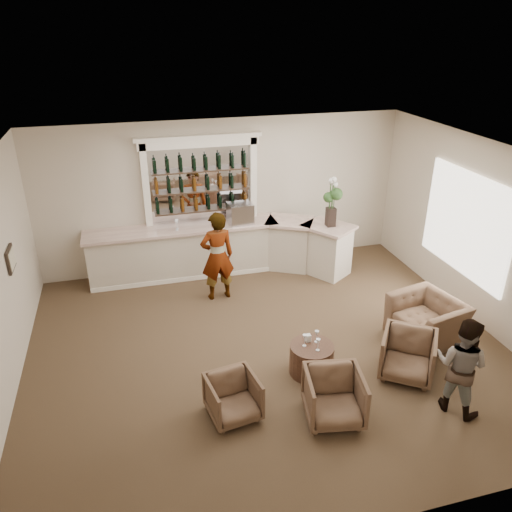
{
  "coord_description": "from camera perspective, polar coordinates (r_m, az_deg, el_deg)",
  "views": [
    {
      "loc": [
        -2.04,
        -6.79,
        5.13
      ],
      "look_at": [
        0.04,
        0.9,
        1.34
      ],
      "focal_mm": 35.0,
      "sensor_mm": 36.0,
      "label": 1
    }
  ],
  "objects": [
    {
      "name": "armchair_far",
      "position": [
        9.32,
        18.93,
        -6.8
      ],
      "size": [
        1.24,
        1.34,
        0.75
      ],
      "primitive_type": "imported",
      "rotation": [
        0.0,
        0.0,
        -1.34
      ],
      "color": "brown",
      "rests_on": "ground"
    },
    {
      "name": "back_bar_alcove",
      "position": [
        10.77,
        -6.32,
        8.54
      ],
      "size": [
        2.64,
        0.25,
        3.0
      ],
      "color": "white",
      "rests_on": "ground"
    },
    {
      "name": "armchair_center",
      "position": [
        7.31,
        8.9,
        -15.61
      ],
      "size": [
        0.92,
        0.94,
        0.74
      ],
      "primitive_type": "imported",
      "rotation": [
        0.0,
        0.0,
        -0.18
      ],
      "color": "brown",
      "rests_on": "ground"
    },
    {
      "name": "armchair_left",
      "position": [
        7.29,
        -2.63,
        -15.84
      ],
      "size": [
        0.79,
        0.8,
        0.64
      ],
      "primitive_type": "imported",
      "rotation": [
        0.0,
        0.0,
        0.16
      ],
      "color": "brown",
      "rests_on": "ground"
    },
    {
      "name": "cocktail_table",
      "position": [
        8.14,
        6.35,
        -11.61
      ],
      "size": [
        0.7,
        0.7,
        0.5
      ],
      "primitive_type": "cylinder",
      "color": "#4C2E21",
      "rests_on": "ground"
    },
    {
      "name": "wine_glass_tbl_b",
      "position": [
        8.02,
        6.94,
        -9.13
      ],
      "size": [
        0.07,
        0.07,
        0.21
      ],
      "primitive_type": null,
      "color": "white",
      "rests_on": "cocktail_table"
    },
    {
      "name": "espresso_machine",
      "position": [
        10.75,
        -1.82,
        4.89
      ],
      "size": [
        0.54,
        0.46,
        0.45
      ],
      "primitive_type": "cube",
      "rotation": [
        0.0,
        0.0,
        0.07
      ],
      "color": "#BBBCC1",
      "rests_on": "bar_counter"
    },
    {
      "name": "wine_glass_tbl_c",
      "position": [
        7.84,
        7.1,
        -10.03
      ],
      "size": [
        0.07,
        0.07,
        0.21
      ],
      "primitive_type": null,
      "color": "white",
      "rests_on": "cocktail_table"
    },
    {
      "name": "wine_glass_tbl_a",
      "position": [
        7.91,
        5.57,
        -9.58
      ],
      "size": [
        0.07,
        0.07,
        0.21
      ],
      "primitive_type": null,
      "color": "white",
      "rests_on": "cocktail_table"
    },
    {
      "name": "bar_counter",
      "position": [
        10.95,
        -3.87,
        0.78
      ],
      "size": [
        5.72,
        1.8,
        1.14
      ],
      "color": "beige",
      "rests_on": "ground"
    },
    {
      "name": "armchair_right",
      "position": [
        8.31,
        16.95,
        -10.78
      ],
      "size": [
        1.13,
        1.13,
        0.75
      ],
      "primitive_type": "imported",
      "rotation": [
        0.0,
        0.0,
        -0.62
      ],
      "color": "brown",
      "rests_on": "ground"
    },
    {
      "name": "sommelier",
      "position": [
        9.83,
        -4.44,
        -0.03
      ],
      "size": [
        0.7,
        0.49,
        1.84
      ],
      "primitive_type": "imported",
      "rotation": [
        0.0,
        0.0,
        3.22
      ],
      "color": "gray",
      "rests_on": "ground"
    },
    {
      "name": "flower_vase",
      "position": [
        10.58,
        8.67,
        6.48
      ],
      "size": [
        0.29,
        0.29,
        1.08
      ],
      "color": "black",
      "rests_on": "bar_counter"
    },
    {
      "name": "wine_glass_bar_right",
      "position": [
        10.53,
        -9.05,
        3.45
      ],
      "size": [
        0.07,
        0.07,
        0.21
      ],
      "primitive_type": null,
      "color": "white",
      "rests_on": "bar_counter"
    },
    {
      "name": "napkin_holder",
      "position": [
        8.05,
        5.96,
        -9.3
      ],
      "size": [
        0.08,
        0.08,
        0.12
      ],
      "primitive_type": "cube",
      "color": "silver",
      "rests_on": "cocktail_table"
    },
    {
      "name": "guest",
      "position": [
        7.69,
        22.38,
        -11.5
      ],
      "size": [
        0.88,
        0.92,
        1.5
      ],
      "primitive_type": "imported",
      "rotation": [
        0.0,
        0.0,
        2.17
      ],
      "color": "gray",
      "rests_on": "ground"
    },
    {
      "name": "room_shell",
      "position": [
        8.3,
        1.18,
        5.76
      ],
      "size": [
        8.04,
        7.02,
        3.32
      ],
      "color": "beige",
      "rests_on": "ground"
    },
    {
      "name": "ground",
      "position": [
        8.75,
        1.33,
        -10.48
      ],
      "size": [
        8.0,
        8.0,
        0.0
      ],
      "primitive_type": "plane",
      "color": "#4E3B27",
      "rests_on": "ground"
    },
    {
      "name": "wine_glass_bar_left",
      "position": [
        10.61,
        -9.03,
        3.61
      ],
      "size": [
        0.07,
        0.07,
        0.21
      ],
      "primitive_type": null,
      "color": "white",
      "rests_on": "bar_counter"
    }
  ]
}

